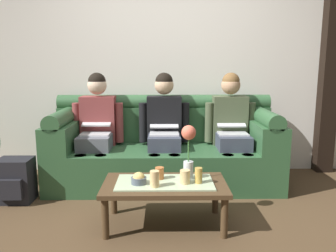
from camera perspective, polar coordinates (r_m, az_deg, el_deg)
The scene contains 15 objects.
ground_plane at distance 2.83m, azimuth -0.52°, elevation -17.29°, with size 14.00×14.00×0.00m, color #4C3823.
back_wall_patterned at distance 4.21m, azimuth -0.68°, elevation 12.17°, with size 6.00×0.12×2.90m, color silver.
timber_pillar at distance 4.55m, azimuth 25.51°, elevation 11.06°, with size 0.20×0.20×2.90m, color black.
couch at distance 3.80m, azimuth -0.63°, elevation -4.09°, with size 2.44×0.88×0.96m.
person_left at distance 3.80m, azimuth -11.79°, elevation 0.19°, with size 0.56×0.67×1.22m.
person_middle at distance 3.74m, azimuth -0.64°, elevation 0.22°, with size 0.56×0.67×1.22m.
person_right at distance 3.81m, azimuth 10.50°, elevation 0.24°, with size 0.56×0.67×1.22m.
coffee_table at distance 2.83m, azimuth -0.55°, elevation -10.28°, with size 1.00×0.55×0.37m.
flower_vase at distance 2.81m, azimuth 3.45°, elevation -3.45°, with size 0.12×0.12×0.45m.
snack_bowl at distance 2.76m, azimuth -4.90°, elevation -8.85°, with size 0.12×0.12×0.10m.
cup_near_left at distance 2.86m, azimuth -1.42°, elevation -7.86°, with size 0.07×0.07×0.10m, color #B26633.
cup_near_right at distance 2.76m, azimuth 2.85°, elevation -8.47°, with size 0.08×0.08×0.11m, color #DBB77A.
cup_far_center at distance 2.68m, azimuth -2.26°, elevation -8.80°, with size 0.07×0.07×0.13m, color #DBB77A.
cup_far_left at distance 2.77m, azimuth 5.12°, elevation -8.22°, with size 0.06×0.06×0.13m, color gold.
backpack_left at distance 3.63m, azimuth -24.09°, elevation -8.33°, with size 0.32×0.29×0.42m.
Camera 1 is at (-0.01, -2.51, 1.31)m, focal length 36.50 mm.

